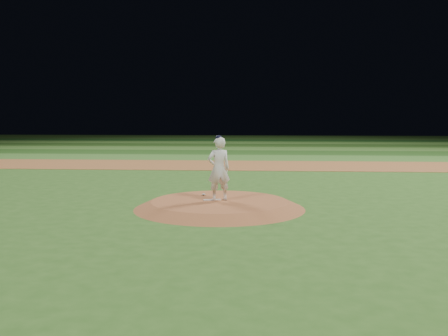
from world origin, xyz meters
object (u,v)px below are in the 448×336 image
object	(u,v)px
pitchers_mound	(219,204)
rosin_bag	(204,195)
pitching_rubber	(212,200)
pitcher_on_mound	(219,169)

from	to	relation	value
pitchers_mound	rosin_bag	bearing A→B (deg)	122.42
pitching_rubber	pitcher_on_mound	distance (m)	1.04
pitchers_mound	rosin_bag	distance (m)	1.18
pitching_rubber	pitcher_on_mound	size ratio (longest dim) A/B	0.27
pitcher_on_mound	pitching_rubber	bearing A→B (deg)	173.13
rosin_bag	pitchers_mound	bearing A→B (deg)	-57.58
rosin_bag	pitching_rubber	bearing A→B (deg)	-67.61
pitching_rubber	rosin_bag	world-z (taller)	rosin_bag
pitchers_mound	pitcher_on_mound	distance (m)	1.16
pitchers_mound	pitching_rubber	distance (m)	0.28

